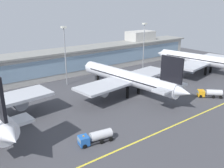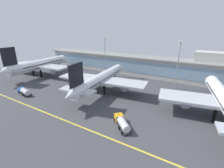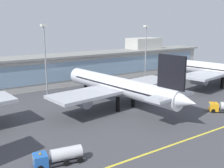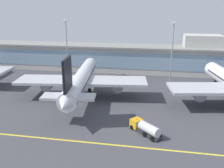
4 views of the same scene
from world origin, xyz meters
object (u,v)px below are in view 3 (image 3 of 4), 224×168
airliner_near_right (119,86)px  apron_light_mast_west (45,50)px  airliner_far_right (219,70)px  fuel_tanker_truck (57,156)px  apron_light_mast_centre (146,45)px

airliner_near_right → apron_light_mast_west: bearing=22.1°
airliner_far_right → fuel_tanker_truck: size_ratio=5.62×
airliner_far_right → fuel_tanker_truck: (-77.37, -21.73, -4.84)m
apron_light_mast_west → apron_light_mast_centre: size_ratio=1.02×
airliner_near_right → apron_light_mast_west: size_ratio=2.14×
airliner_near_right → fuel_tanker_truck: size_ratio=5.58×
airliner_near_right → fuel_tanker_truck: airliner_near_right is taller
airliner_near_right → apron_light_mast_centre: apron_light_mast_centre is taller
apron_light_mast_centre → apron_light_mast_west: bearing=178.3°
airliner_far_right → apron_light_mast_west: 67.14m
fuel_tanker_truck → apron_light_mast_west: 49.82m
airliner_near_right → airliner_far_right: (48.85, 0.24, 0.05)m
airliner_far_right → fuel_tanker_truck: 80.51m
airliner_near_right → airliner_far_right: bearing=-96.9°
airliner_far_right → apron_light_mast_west: (-62.18, 23.51, 9.46)m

